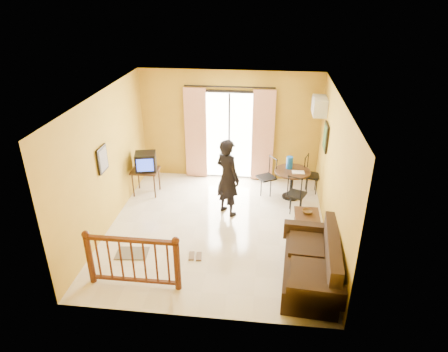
# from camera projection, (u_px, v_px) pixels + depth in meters

# --- Properties ---
(ground) EXTENTS (5.00, 5.00, 0.00)m
(ground) POSITION_uv_depth(u_px,v_px,m) (217.00, 228.00, 8.41)
(ground) COLOR beige
(ground) RESTS_ON ground
(room_shell) EXTENTS (5.00, 5.00, 5.00)m
(room_shell) POSITION_uv_depth(u_px,v_px,m) (216.00, 153.00, 7.67)
(room_shell) COLOR white
(room_shell) RESTS_ON ground
(balcony_door) EXTENTS (2.25, 0.14, 2.46)m
(balcony_door) POSITION_uv_depth(u_px,v_px,m) (229.00, 135.00, 10.06)
(balcony_door) COLOR black
(balcony_door) RESTS_ON ground
(tv_table) EXTENTS (0.63, 0.53, 0.63)m
(tv_table) POSITION_uv_depth(u_px,v_px,m) (146.00, 173.00, 9.56)
(tv_table) COLOR black
(tv_table) RESTS_ON ground
(television) EXTENTS (0.56, 0.53, 0.43)m
(television) POSITION_uv_depth(u_px,v_px,m) (146.00, 162.00, 9.43)
(television) COLOR black
(television) RESTS_ON tv_table
(picture_left) EXTENTS (0.05, 0.42, 0.52)m
(picture_left) POSITION_uv_depth(u_px,v_px,m) (102.00, 159.00, 7.79)
(picture_left) COLOR black
(picture_left) RESTS_ON room_shell
(dining_table) EXTENTS (0.84, 0.84, 0.70)m
(dining_table) POSITION_uv_depth(u_px,v_px,m) (292.00, 176.00, 9.37)
(dining_table) COLOR black
(dining_table) RESTS_ON ground
(water_jug) EXTENTS (0.16, 0.16, 0.29)m
(water_jug) POSITION_uv_depth(u_px,v_px,m) (290.00, 163.00, 9.36)
(water_jug) COLOR #134FB2
(water_jug) RESTS_ON dining_table
(serving_tray) EXTENTS (0.29, 0.20, 0.02)m
(serving_tray) POSITION_uv_depth(u_px,v_px,m) (298.00, 172.00, 9.20)
(serving_tray) COLOR silver
(serving_tray) RESTS_ON dining_table
(dining_chairs) EXTENTS (1.63, 1.51, 0.95)m
(dining_chairs) POSITION_uv_depth(u_px,v_px,m) (290.00, 199.00, 9.53)
(dining_chairs) COLOR black
(dining_chairs) RESTS_ON ground
(air_conditioner) EXTENTS (0.31, 0.60, 0.40)m
(air_conditioner) POSITION_uv_depth(u_px,v_px,m) (319.00, 106.00, 8.99)
(air_conditioner) COLOR silver
(air_conditioner) RESTS_ON room_shell
(botanical_print) EXTENTS (0.05, 0.50, 0.60)m
(botanical_print) POSITION_uv_depth(u_px,v_px,m) (326.00, 137.00, 8.62)
(botanical_print) COLOR black
(botanical_print) RESTS_ON room_shell
(coffee_table) EXTENTS (0.50, 0.90, 0.40)m
(coffee_table) POSITION_uv_depth(u_px,v_px,m) (307.00, 224.00, 8.07)
(coffee_table) COLOR black
(coffee_table) RESTS_ON ground
(bowl) EXTENTS (0.25, 0.25, 0.07)m
(bowl) POSITION_uv_depth(u_px,v_px,m) (307.00, 212.00, 8.16)
(bowl) COLOR #4F371B
(bowl) RESTS_ON coffee_table
(sofa) EXTENTS (1.00, 1.95, 0.91)m
(sofa) POSITION_uv_depth(u_px,v_px,m) (314.00, 266.00, 6.76)
(sofa) COLOR black
(sofa) RESTS_ON ground
(standing_person) EXTENTS (0.76, 0.73, 1.75)m
(standing_person) POSITION_uv_depth(u_px,v_px,m) (228.00, 177.00, 8.59)
(standing_person) COLOR black
(standing_person) RESTS_ON ground
(stair_balustrade) EXTENTS (1.63, 0.13, 1.04)m
(stair_balustrade) POSITION_uv_depth(u_px,v_px,m) (132.00, 258.00, 6.59)
(stair_balustrade) COLOR #471E0F
(stair_balustrade) RESTS_ON ground
(doormat) EXTENTS (0.63, 0.45, 0.02)m
(doormat) POSITION_uv_depth(u_px,v_px,m) (132.00, 253.00, 7.61)
(doormat) COLOR #5E584B
(doormat) RESTS_ON ground
(sandals) EXTENTS (0.27, 0.26, 0.03)m
(sandals) POSITION_uv_depth(u_px,v_px,m) (195.00, 256.00, 7.52)
(sandals) COLOR #4F371B
(sandals) RESTS_ON ground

